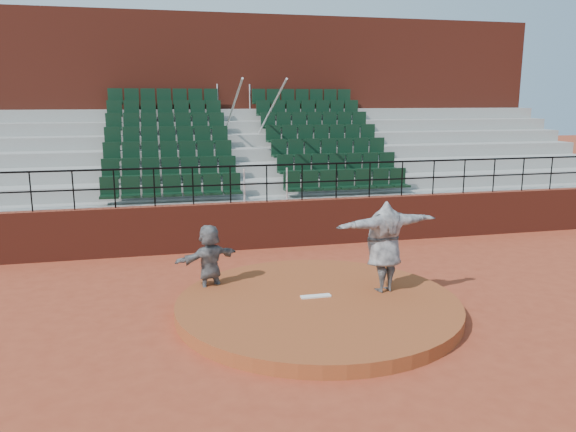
% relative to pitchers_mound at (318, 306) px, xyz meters
% --- Properties ---
extents(ground, '(90.00, 90.00, 0.00)m').
position_rel_pitchers_mound_xyz_m(ground, '(0.00, 0.00, -0.12)').
color(ground, '#9D3C23').
rests_on(ground, ground).
extents(pitchers_mound, '(5.50, 5.50, 0.25)m').
position_rel_pitchers_mound_xyz_m(pitchers_mound, '(0.00, 0.00, 0.00)').
color(pitchers_mound, '#954421').
rests_on(pitchers_mound, ground).
extents(pitching_rubber, '(0.60, 0.15, 0.03)m').
position_rel_pitchers_mound_xyz_m(pitching_rubber, '(0.00, 0.15, 0.14)').
color(pitching_rubber, white).
rests_on(pitching_rubber, pitchers_mound).
extents(boundary_wall, '(24.00, 0.30, 1.30)m').
position_rel_pitchers_mound_xyz_m(boundary_wall, '(0.00, 5.00, 0.53)').
color(boundary_wall, maroon).
rests_on(boundary_wall, ground).
extents(wall_railing, '(24.04, 0.05, 1.03)m').
position_rel_pitchers_mound_xyz_m(wall_railing, '(0.00, 5.00, 1.90)').
color(wall_railing, black).
rests_on(wall_railing, boundary_wall).
extents(seating_deck, '(24.00, 5.97, 4.63)m').
position_rel_pitchers_mound_xyz_m(seating_deck, '(0.00, 8.64, 1.33)').
color(seating_deck, '#969691').
rests_on(seating_deck, ground).
extents(press_box_facade, '(24.00, 3.00, 7.10)m').
position_rel_pitchers_mound_xyz_m(press_box_facade, '(0.00, 12.60, 3.43)').
color(press_box_facade, maroon).
rests_on(press_box_facade, ground).
extents(pitcher, '(2.35, 1.01, 1.85)m').
position_rel_pitchers_mound_xyz_m(pitcher, '(1.43, 0.20, 1.05)').
color(pitcher, black).
rests_on(pitcher, pitchers_mound).
extents(fielder, '(1.49, 1.02, 1.55)m').
position_rel_pitchers_mound_xyz_m(fielder, '(-1.95, 1.38, 0.65)').
color(fielder, black).
rests_on(fielder, ground).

